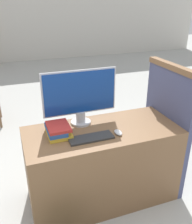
{
  "coord_description": "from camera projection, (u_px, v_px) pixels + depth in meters",
  "views": [
    {
      "loc": [
        -0.71,
        -1.47,
        1.77
      ],
      "look_at": [
        -0.07,
        0.27,
        0.93
      ],
      "focal_mm": 40.0,
      "sensor_mm": 36.0,
      "label": 1
    }
  ],
  "objects": [
    {
      "name": "carrel_divider",
      "position": [
        166.0,
        125.0,
        2.47
      ],
      "size": [
        0.07,
        0.7,
        1.24
      ],
      "color": "#474C70",
      "rests_on": "ground_plane"
    },
    {
      "name": "mouse",
      "position": [
        118.0,
        132.0,
        2.09
      ],
      "size": [
        0.06,
        0.1,
        0.03
      ],
      "color": "silver",
      "rests_on": "desk"
    },
    {
      "name": "monitor",
      "position": [
        80.0,
        96.0,
        2.17
      ],
      "size": [
        0.66,
        0.18,
        0.49
      ],
      "color": "#B7B7BC",
      "rests_on": "desk"
    },
    {
      "name": "keyboard",
      "position": [
        91.0,
        138.0,
        2.02
      ],
      "size": [
        0.37,
        0.13,
        0.02
      ],
      "color": "#2D2D2D",
      "rests_on": "desk"
    },
    {
      "name": "wall_back",
      "position": [
        24.0,
        13.0,
        7.28
      ],
      "size": [
        12.0,
        0.06,
        2.8
      ],
      "color": "beige",
      "rests_on": "ground_plane"
    },
    {
      "name": "ground_plane",
      "position": [
        114.0,
        218.0,
        2.21
      ],
      "size": [
        20.0,
        20.0,
        0.0
      ],
      "primitive_type": "plane",
      "color": "#B2B2AD"
    },
    {
      "name": "desk",
      "position": [
        102.0,
        165.0,
        2.31
      ],
      "size": [
        1.35,
        0.6,
        0.74
      ],
      "color": "brown",
      "rests_on": "ground_plane"
    },
    {
      "name": "book_stack",
      "position": [
        58.0,
        130.0,
        2.06
      ],
      "size": [
        0.19,
        0.26,
        0.09
      ],
      "color": "gold",
      "rests_on": "desk"
    }
  ]
}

